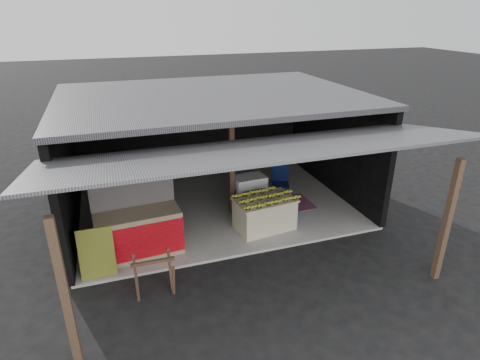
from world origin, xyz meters
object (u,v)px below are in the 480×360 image
object	(u,v)px
water_barrel	(291,207)
plastic_chair	(280,180)
banana_table	(265,214)
white_crate	(249,192)
neighbor_stall	(139,231)
sawhorse	(154,274)

from	to	relation	value
water_barrel	plastic_chair	size ratio (longest dim) A/B	0.52
banana_table	white_crate	bearing A→B (deg)	82.55
banana_table	water_barrel	world-z (taller)	banana_table
neighbor_stall	white_crate	bearing A→B (deg)	18.75
white_crate	sawhorse	world-z (taller)	white_crate
white_crate	plastic_chair	world-z (taller)	plastic_chair
banana_table	plastic_chair	distance (m)	1.69
banana_table	plastic_chair	size ratio (longest dim) A/B	1.53
water_barrel	plastic_chair	distance (m)	1.08
banana_table	sawhorse	xyz separation A→B (m)	(-2.79, -1.58, 0.04)
plastic_chair	neighbor_stall	bearing A→B (deg)	-138.81
neighbor_stall	water_barrel	world-z (taller)	neighbor_stall
white_crate	neighbor_stall	distance (m)	3.17
white_crate	water_barrel	bearing A→B (deg)	-46.39
white_crate	neighbor_stall	size ratio (longest dim) A/B	0.50
water_barrel	banana_table	bearing A→B (deg)	-158.50
sawhorse	plastic_chair	bearing A→B (deg)	38.50
neighbor_stall	water_barrel	distance (m)	3.79
white_crate	water_barrel	world-z (taller)	white_crate
white_crate	neighbor_stall	world-z (taller)	neighbor_stall
banana_table	white_crate	xyz separation A→B (m)	(0.01, 1.09, 0.07)
banana_table	plastic_chair	world-z (taller)	plastic_chair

